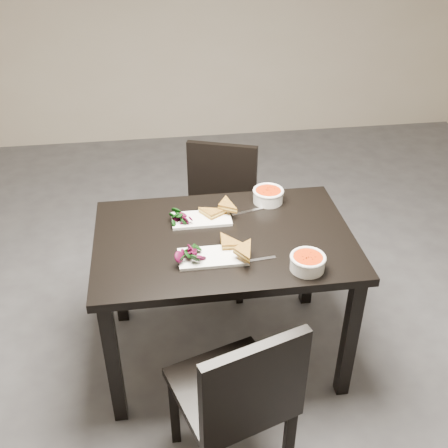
{
  "coord_description": "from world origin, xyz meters",
  "views": [
    {
      "loc": [
        -0.52,
        -2.38,
        2.16
      ],
      "look_at": [
        -0.23,
        -0.35,
        0.82
      ],
      "focal_mm": 43.06,
      "sensor_mm": 36.0,
      "label": 1
    }
  ],
  "objects_px": {
    "chair_near": "(239,396)",
    "chair_far": "(218,208)",
    "table": "(224,254)",
    "soup_bowl_near": "(308,262)",
    "plate_near": "(213,257)",
    "plate_far": "(201,219)",
    "soup_bowl_far": "(268,195)"
  },
  "relations": [
    {
      "from": "table",
      "to": "soup_bowl_near",
      "type": "relative_size",
      "value": 7.83
    },
    {
      "from": "plate_near",
      "to": "soup_bowl_far",
      "type": "height_order",
      "value": "soup_bowl_far"
    },
    {
      "from": "chair_far",
      "to": "plate_far",
      "type": "bearing_deg",
      "value": -86.4
    },
    {
      "from": "chair_near",
      "to": "soup_bowl_far",
      "type": "distance_m",
      "value": 1.07
    },
    {
      "from": "chair_near",
      "to": "chair_far",
      "type": "xyz_separation_m",
      "value": [
        0.1,
        1.38,
        0.0
      ]
    },
    {
      "from": "soup_bowl_near",
      "to": "plate_far",
      "type": "relative_size",
      "value": 0.54
    },
    {
      "from": "chair_near",
      "to": "chair_far",
      "type": "height_order",
      "value": "same"
    },
    {
      "from": "table",
      "to": "soup_bowl_far",
      "type": "bearing_deg",
      "value": 46.7
    },
    {
      "from": "plate_near",
      "to": "soup_bowl_far",
      "type": "bearing_deg",
      "value": 52.54
    },
    {
      "from": "chair_far",
      "to": "plate_near",
      "type": "distance_m",
      "value": 0.9
    },
    {
      "from": "soup_bowl_far",
      "to": "plate_far",
      "type": "bearing_deg",
      "value": -159.91
    },
    {
      "from": "chair_near",
      "to": "plate_far",
      "type": "xyz_separation_m",
      "value": [
        -0.05,
        0.84,
        0.27
      ]
    },
    {
      "from": "table",
      "to": "soup_bowl_near",
      "type": "height_order",
      "value": "soup_bowl_near"
    },
    {
      "from": "plate_far",
      "to": "chair_far",
      "type": "bearing_deg",
      "value": 74.13
    },
    {
      "from": "table",
      "to": "chair_near",
      "type": "bearing_deg",
      "value": -93.13
    },
    {
      "from": "chair_near",
      "to": "soup_bowl_near",
      "type": "relative_size",
      "value": 5.54
    },
    {
      "from": "plate_near",
      "to": "plate_far",
      "type": "bearing_deg",
      "value": 93.2
    },
    {
      "from": "chair_far",
      "to": "plate_near",
      "type": "relative_size",
      "value": 2.82
    },
    {
      "from": "table",
      "to": "chair_near",
      "type": "height_order",
      "value": "chair_near"
    },
    {
      "from": "plate_near",
      "to": "soup_bowl_near",
      "type": "bearing_deg",
      "value": -18.6
    },
    {
      "from": "soup_bowl_near",
      "to": "plate_far",
      "type": "xyz_separation_m",
      "value": [
        -0.41,
        0.44,
        -0.03
      ]
    },
    {
      "from": "plate_near",
      "to": "soup_bowl_far",
      "type": "xyz_separation_m",
      "value": [
        0.34,
        0.44,
        0.03
      ]
    },
    {
      "from": "chair_near",
      "to": "plate_far",
      "type": "relative_size",
      "value": 2.97
    },
    {
      "from": "plate_near",
      "to": "plate_far",
      "type": "height_order",
      "value": "same"
    },
    {
      "from": "table",
      "to": "plate_far",
      "type": "xyz_separation_m",
      "value": [
        -0.09,
        0.15,
        0.11
      ]
    },
    {
      "from": "plate_far",
      "to": "plate_near",
      "type": "bearing_deg",
      "value": -86.8
    },
    {
      "from": "chair_near",
      "to": "table",
      "type": "bearing_deg",
      "value": 68.57
    },
    {
      "from": "chair_near",
      "to": "soup_bowl_far",
      "type": "height_order",
      "value": "chair_near"
    },
    {
      "from": "table",
      "to": "plate_near",
      "type": "bearing_deg",
      "value": -114.3
    },
    {
      "from": "chair_far",
      "to": "table",
      "type": "bearing_deg",
      "value": -75.73
    },
    {
      "from": "chair_near",
      "to": "plate_near",
      "type": "relative_size",
      "value": 2.82
    },
    {
      "from": "chair_near",
      "to": "soup_bowl_far",
      "type": "bearing_deg",
      "value": 54.32
    }
  ]
}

